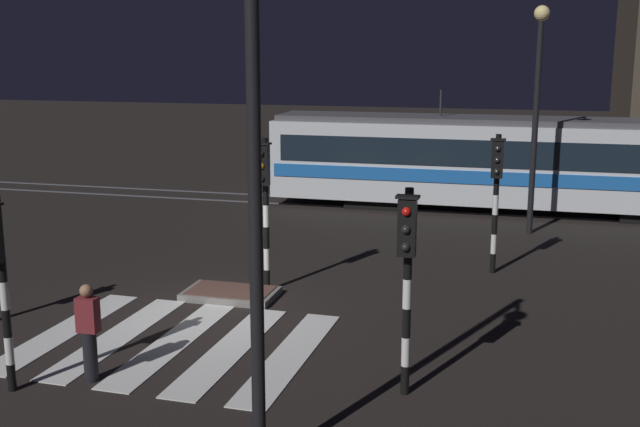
% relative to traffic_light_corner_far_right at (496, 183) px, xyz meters
% --- Properties ---
extents(ground_plane, '(120.00, 120.00, 0.00)m').
position_rel_traffic_light_corner_far_right_xyz_m(ground_plane, '(-5.72, -4.67, -2.31)').
color(ground_plane, black).
extents(rail_near, '(80.00, 0.12, 0.03)m').
position_rel_traffic_light_corner_far_right_xyz_m(rail_near, '(-5.72, 7.19, -2.30)').
color(rail_near, '#59595E').
rests_on(rail_near, ground).
extents(rail_far, '(80.00, 0.12, 0.03)m').
position_rel_traffic_light_corner_far_right_xyz_m(rail_far, '(-5.72, 8.62, -2.30)').
color(rail_far, '#59595E').
rests_on(rail_far, ground).
extents(crosswalk_zebra, '(5.54, 4.68, 0.02)m').
position_rel_traffic_light_corner_far_right_xyz_m(crosswalk_zebra, '(-5.72, -6.39, -2.30)').
color(crosswalk_zebra, silver).
rests_on(crosswalk_zebra, ground).
extents(traffic_island, '(2.08, 1.25, 0.18)m').
position_rel_traffic_light_corner_far_right_xyz_m(traffic_island, '(-5.67, -3.47, -2.22)').
color(traffic_island, slate).
rests_on(traffic_island, ground).
extents(traffic_light_corner_far_right, '(0.36, 0.42, 3.50)m').
position_rel_traffic_light_corner_far_right_xyz_m(traffic_light_corner_far_right, '(0.00, 0.00, 0.00)').
color(traffic_light_corner_far_right, black).
rests_on(traffic_light_corner_far_right, ground).
extents(traffic_light_median_centre, '(0.36, 0.42, 3.58)m').
position_rel_traffic_light_corner_far_right_xyz_m(traffic_light_median_centre, '(-5.02, -2.88, 0.05)').
color(traffic_light_median_centre, black).
rests_on(traffic_light_median_centre, ground).
extents(traffic_light_corner_near_right, '(0.36, 0.42, 3.43)m').
position_rel_traffic_light_corner_far_right_xyz_m(traffic_light_corner_near_right, '(-1.07, -7.56, -0.05)').
color(traffic_light_corner_near_right, black).
rests_on(traffic_light_corner_near_right, ground).
extents(street_lamp_trackside_right, '(0.44, 1.21, 6.73)m').
position_rel_traffic_light_corner_far_right_xyz_m(street_lamp_trackside_right, '(0.89, 4.49, 1.99)').
color(street_lamp_trackside_right, black).
rests_on(street_lamp_trackside_right, ground).
extents(street_lamp_near_kerb, '(0.44, 1.21, 6.81)m').
position_rel_traffic_light_corner_far_right_xyz_m(street_lamp_near_kerb, '(-2.60, -10.55, 2.04)').
color(street_lamp_near_kerb, black).
rests_on(street_lamp_near_kerb, ground).
extents(tram, '(16.84, 2.58, 4.15)m').
position_rel_traffic_light_corner_far_right_xyz_m(tram, '(0.24, 7.90, -0.56)').
color(tram, silver).
rests_on(tram, ground).
extents(pedestrian_waiting_at_kerb, '(0.36, 0.24, 1.71)m').
position_rel_traffic_light_corner_far_right_xyz_m(pedestrian_waiting_at_kerb, '(-6.31, -8.32, -1.44)').
color(pedestrian_waiting_at_kerb, black).
rests_on(pedestrian_waiting_at_kerb, ground).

